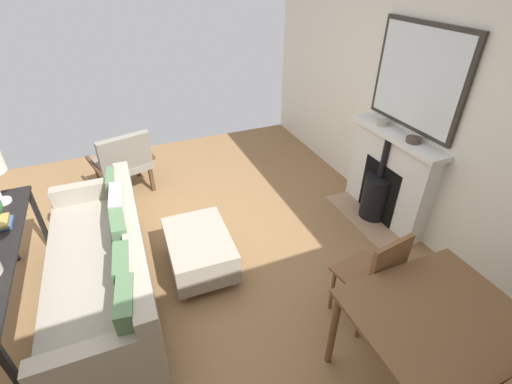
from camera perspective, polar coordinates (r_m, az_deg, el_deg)
ground_plane at (r=3.62m, az=-11.45°, el=-11.74°), size 4.94×5.64×0.01m
wall_left at (r=3.93m, az=24.49°, el=14.71°), size 0.12×5.64×2.90m
fireplace at (r=4.16m, az=19.90°, el=1.54°), size 0.51×1.19×1.03m
mirror_over_mantel at (r=3.81m, az=24.40°, el=16.22°), size 0.04×1.08×0.97m
mantel_bowl_near at (r=4.06m, az=19.56°, el=10.43°), size 0.12×0.12×0.06m
mantel_bowl_far at (r=3.77m, az=23.83°, el=7.66°), size 0.14×0.14×0.05m
sofa at (r=3.30m, az=-22.81°, el=-10.85°), size 0.81×2.06×0.83m
ottoman at (r=3.42m, az=-9.00°, el=-8.97°), size 0.58×0.81×0.39m
armchair_accent at (r=4.62m, az=-20.41°, el=4.74°), size 0.80×0.73×0.84m
dining_table at (r=2.57m, az=26.76°, el=-18.44°), size 1.01×0.84×0.75m
dining_chair_near_fireplace at (r=2.88m, az=18.54°, el=-12.34°), size 0.45×0.45×0.92m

